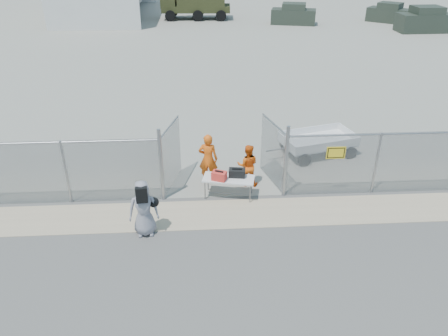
{
  "coord_description": "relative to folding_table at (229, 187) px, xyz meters",
  "views": [
    {
      "loc": [
        -0.74,
        -10.32,
        7.76
      ],
      "look_at": [
        0.0,
        2.0,
        1.1
      ],
      "focal_mm": 35.0,
      "sensor_mm": 36.0,
      "label": 1
    }
  ],
  "objects": [
    {
      "name": "chain_link_fence",
      "position": [
        -0.15,
        -0.03,
        0.75
      ],
      "size": [
        40.0,
        0.2,
        2.2
      ],
      "primitive_type": null,
      "color": "gray",
      "rests_on": "ground"
    },
    {
      "name": "military_truck",
      "position": [
        -0.92,
        34.25,
        1.27
      ],
      "size": [
        6.95,
        2.87,
        3.25
      ],
      "primitive_type": null,
      "rotation": [
        0.0,
        0.0,
        -0.05
      ],
      "color": "#2D3117",
      "rests_on": "ground"
    },
    {
      "name": "security_worker_left",
      "position": [
        -0.64,
        1.0,
        0.56
      ],
      "size": [
        0.75,
        0.57,
        1.83
      ],
      "primitive_type": "imported",
      "rotation": [
        0.0,
        0.0,
        2.93
      ],
      "color": "#E55910",
      "rests_on": "ground"
    },
    {
      "name": "parked_vehicle_near",
      "position": [
        8.37,
        30.87,
        0.59
      ],
      "size": [
        4.49,
        2.85,
        1.88
      ],
      "primitive_type": null,
      "rotation": [
        0.0,
        0.0,
        -0.25
      ],
      "color": "#293128",
      "rests_on": "ground"
    },
    {
      "name": "parked_vehicle_mid",
      "position": [
        17.9,
        31.31,
        0.54
      ],
      "size": [
        4.21,
        3.92,
        1.8
      ],
      "primitive_type": null,
      "rotation": [
        0.0,
        0.0,
        -0.69
      ],
      "color": "#293128",
      "rests_on": "ground"
    },
    {
      "name": "black_duffel",
      "position": [
        0.28,
        0.09,
        0.48
      ],
      "size": [
        0.57,
        0.39,
        0.26
      ],
      "primitive_type": "cube",
      "rotation": [
        0.0,
        0.0,
        -0.14
      ],
      "color": "black",
      "rests_on": "folding_table"
    },
    {
      "name": "parked_vehicle_far",
      "position": [
        19.19,
        26.47,
        0.71
      ],
      "size": [
        4.75,
        2.25,
        2.12
      ],
      "primitive_type": null,
      "rotation": [
        0.0,
        0.0,
        0.03
      ],
      "color": "#293128",
      "rests_on": "ground"
    },
    {
      "name": "dirt_strip",
      "position": [
        -0.15,
        -1.03,
        -0.35
      ],
      "size": [
        44.0,
        1.6,
        0.01
      ],
      "primitive_type": "cube",
      "color": "tan",
      "rests_on": "ground"
    },
    {
      "name": "security_worker_right",
      "position": [
        0.71,
        0.75,
        0.4
      ],
      "size": [
        0.8,
        0.66,
        1.51
      ],
      "primitive_type": "imported",
      "rotation": [
        0.0,
        0.0,
        3.01
      ],
      "color": "#E55910",
      "rests_on": "ground"
    },
    {
      "name": "folding_table",
      "position": [
        0.0,
        0.0,
        0.0
      ],
      "size": [
        1.78,
        1.03,
        0.71
      ],
      "primitive_type": null,
      "rotation": [
        0.0,
        0.0,
        -0.21
      ],
      "color": "silver",
      "rests_on": "ground"
    },
    {
      "name": "visitor",
      "position": [
        -2.56,
        -1.87,
        0.51
      ],
      "size": [
        0.9,
        0.63,
        1.73
      ],
      "primitive_type": "imported",
      "rotation": [
        0.0,
        0.0,
        0.09
      ],
      "color": "gray",
      "rests_on": "ground"
    },
    {
      "name": "utility_trailer",
      "position": [
        3.74,
        3.02,
        0.09
      ],
      "size": [
        4.03,
        2.78,
        0.89
      ],
      "primitive_type": null,
      "rotation": [
        0.0,
        0.0,
        0.27
      ],
      "color": "silver",
      "rests_on": "ground"
    },
    {
      "name": "orange_bag",
      "position": [
        -0.31,
        -0.09,
        0.5
      ],
      "size": [
        0.53,
        0.45,
        0.28
      ],
      "primitive_type": "cube",
      "rotation": [
        0.0,
        0.0,
        -0.4
      ],
      "color": "red",
      "rests_on": "folding_table"
    },
    {
      "name": "tarmac_inside",
      "position": [
        -0.15,
        39.97,
        -0.35
      ],
      "size": [
        160.0,
        80.0,
        0.01
      ],
      "primitive_type": "cube",
      "color": "gray",
      "rests_on": "ground"
    },
    {
      "name": "ground",
      "position": [
        -0.15,
        -2.03,
        -0.35
      ],
      "size": [
        160.0,
        160.0,
        0.0
      ],
      "primitive_type": "plane",
      "color": "#4B4B4B"
    }
  ]
}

